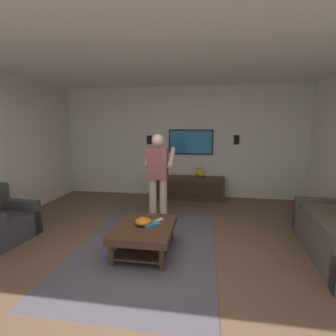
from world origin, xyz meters
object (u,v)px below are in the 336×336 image
coffee_table (144,232)px  tv (191,142)px  media_console (190,188)px  vase_round (200,173)px  bowl (143,221)px  remote_white (159,220)px  book (151,224)px  wall_speaker_left (236,140)px  wall_speaker_right (149,140)px  person_standing (158,173)px

coffee_table → tv: 3.27m
media_console → vase_round: (0.04, -0.26, 0.39)m
bowl → remote_white: 0.27m
bowl → book: bowl is taller
coffee_table → media_console: size_ratio=0.59×
wall_speaker_left → media_console: bearing=102.8°
coffee_table → vase_round: bearing=-13.8°
tv → wall_speaker_right: size_ratio=5.01×
book → vase_round: vase_round is taller
book → wall_speaker_left: bearing=23.6°
coffee_table → tv: bearing=-8.2°
tv → book: tv is taller
coffee_table → media_console: media_console is taller
wall_speaker_right → person_standing: bearing=-162.1°
remote_white → vase_round: size_ratio=0.68×
coffee_table → wall_speaker_right: (3.06, 0.64, 1.16)m
remote_white → vase_round: bearing=-159.8°
book → vase_round: size_ratio=1.00×
wall_speaker_left → wall_speaker_right: wall_speaker_left is taller
coffee_table → media_console: bearing=-8.9°
person_standing → bowl: person_standing is taller
remote_white → wall_speaker_right: size_ratio=0.68×
media_console → vase_round: vase_round is taller
coffee_table → wall_speaker_right: 3.33m
wall_speaker_left → remote_white: bearing=154.1°
wall_speaker_right → remote_white: bearing=-164.3°
bowl → wall_speaker_right: wall_speaker_right is taller
tv → wall_speaker_left: (0.01, -1.12, 0.06)m
vase_round → wall_speaker_right: size_ratio=1.00×
media_console → wall_speaker_right: size_ratio=7.73×
person_standing → book: bearing=-172.6°
bowl → coffee_table: bearing=-117.0°
tv → vase_round: 0.82m
media_console → book: media_console is taller
person_standing → book: (-1.21, -0.13, -0.51)m
wall_speaker_left → book: bearing=154.4°
book → vase_round: 2.91m
wall_speaker_right → wall_speaker_left: bearing=-90.0°
tv → person_standing: 1.94m
person_standing → coffee_table: bearing=-176.8°
vase_round → remote_white: bearing=168.7°
bowl → vase_round: vase_round is taller
bowl → wall_speaker_right: (3.05, 0.62, 1.00)m
person_standing → media_console: bearing=-15.7°
vase_round → wall_speaker_right: wall_speaker_right is taller
wall_speaker_right → media_console: bearing=-103.3°
person_standing → wall_speaker_right: person_standing is taller
tv → remote_white: (-2.85, 0.27, -0.99)m
coffee_table → vase_round: size_ratio=4.55×
coffee_table → bowl: bowl is taller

